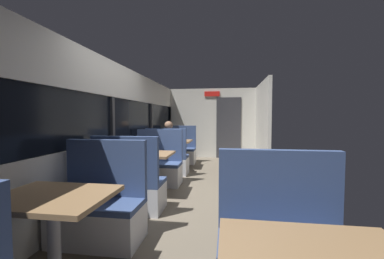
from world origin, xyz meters
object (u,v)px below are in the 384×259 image
(dining_table_near_window, at_px, (53,207))
(seated_passenger, at_px, (168,151))
(dining_table_far_window, at_px, (174,144))
(dining_table_mid_window, at_px, (146,159))
(bench_mid_window_facing_end, at_px, (130,188))
(bench_far_window_facing_end, at_px, (168,160))
(bench_front_aisle_facing_entry, at_px, (282,256))
(bench_mid_window_facing_entry, at_px, (158,168))
(bench_near_window_facing_entry, at_px, (100,211))
(bench_far_window_facing_entry, at_px, (179,152))

(dining_table_near_window, distance_m, seated_passenger, 3.84)
(dining_table_far_window, bearing_deg, dining_table_mid_window, -90.00)
(bench_mid_window_facing_end, relative_size, dining_table_far_window, 1.22)
(bench_far_window_facing_end, xyz_separation_m, bench_front_aisle_facing_entry, (1.79, -3.67, 0.00))
(bench_mid_window_facing_entry, xyz_separation_m, seated_passenger, (0.00, 0.91, 0.21))
(bench_near_window_facing_entry, xyz_separation_m, dining_table_far_window, (0.00, 3.76, 0.31))
(bench_front_aisle_facing_entry, bearing_deg, bench_mid_window_facing_entry, 122.29)
(dining_table_mid_window, distance_m, bench_front_aisle_facing_entry, 2.80)
(bench_mid_window_facing_entry, height_order, seated_passenger, seated_passenger)
(dining_table_near_window, relative_size, dining_table_mid_window, 1.00)
(bench_mid_window_facing_end, bearing_deg, bench_far_window_facing_entry, 90.00)
(dining_table_far_window, xyz_separation_m, seated_passenger, (0.00, -0.63, -0.10))
(dining_table_far_window, bearing_deg, bench_far_window_facing_entry, 90.00)
(bench_mid_window_facing_entry, relative_size, bench_far_window_facing_entry, 1.00)
(bench_far_window_facing_end, distance_m, bench_far_window_facing_entry, 1.40)
(dining_table_near_window, bearing_deg, bench_far_window_facing_end, 90.00)
(dining_table_near_window, xyz_separation_m, dining_table_far_window, (0.00, 4.46, 0.00))
(bench_near_window_facing_entry, distance_m, bench_mid_window_facing_end, 0.83)
(dining_table_near_window, distance_m, dining_table_mid_window, 2.23)
(bench_near_window_facing_entry, xyz_separation_m, seated_passenger, (0.00, 3.14, 0.21))
(bench_far_window_facing_entry, bearing_deg, bench_far_window_facing_end, -90.00)
(dining_table_mid_window, relative_size, dining_table_far_window, 1.00)
(bench_mid_window_facing_end, xyz_separation_m, bench_front_aisle_facing_entry, (1.79, -1.43, 0.00))
(bench_mid_window_facing_end, bearing_deg, seated_passenger, 90.00)
(bench_far_window_facing_entry, height_order, bench_front_aisle_facing_entry, same)
(dining_table_mid_window, xyz_separation_m, bench_far_window_facing_entry, (0.00, 2.93, -0.31))
(bench_mid_window_facing_entry, height_order, bench_front_aisle_facing_entry, same)
(bench_front_aisle_facing_entry, bearing_deg, dining_table_near_window, -176.82)
(bench_far_window_facing_end, bearing_deg, bench_mid_window_facing_entry, -90.00)
(bench_mid_window_facing_entry, distance_m, bench_far_window_facing_entry, 2.23)
(bench_far_window_facing_end, relative_size, seated_passenger, 0.87)
(bench_far_window_facing_end, xyz_separation_m, bench_far_window_facing_entry, (0.00, 1.40, 0.00))
(bench_mid_window_facing_end, relative_size, bench_far_window_facing_entry, 1.00)
(dining_table_near_window, height_order, bench_front_aisle_facing_entry, bench_front_aisle_facing_entry)
(dining_table_near_window, height_order, bench_far_window_facing_entry, bench_far_window_facing_entry)
(bench_mid_window_facing_entry, xyz_separation_m, bench_far_window_facing_end, (0.00, 0.83, 0.00))
(dining_table_mid_window, relative_size, bench_far_window_facing_end, 0.82)
(bench_near_window_facing_entry, relative_size, dining_table_mid_window, 1.22)
(dining_table_mid_window, height_order, bench_mid_window_facing_entry, bench_mid_window_facing_entry)
(dining_table_far_window, xyz_separation_m, bench_front_aisle_facing_entry, (1.79, -4.36, -0.31))
(dining_table_mid_window, distance_m, seated_passenger, 1.61)
(dining_table_near_window, bearing_deg, dining_table_mid_window, 90.00)
(bench_near_window_facing_entry, distance_m, dining_table_mid_window, 1.56)
(dining_table_far_window, height_order, bench_far_window_facing_entry, bench_far_window_facing_entry)
(seated_passenger, bearing_deg, bench_near_window_facing_entry, -90.00)
(bench_mid_window_facing_entry, height_order, bench_far_window_facing_entry, same)
(bench_front_aisle_facing_entry, relative_size, seated_passenger, 0.87)
(bench_near_window_facing_entry, bearing_deg, bench_far_window_facing_end, 90.00)
(bench_mid_window_facing_end, bearing_deg, bench_front_aisle_facing_entry, -38.68)
(dining_table_mid_window, xyz_separation_m, bench_mid_window_facing_end, (0.00, -0.70, -0.31))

